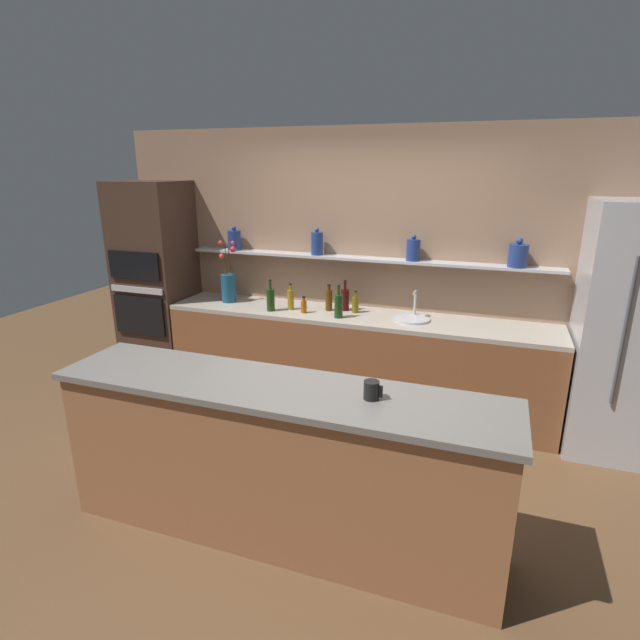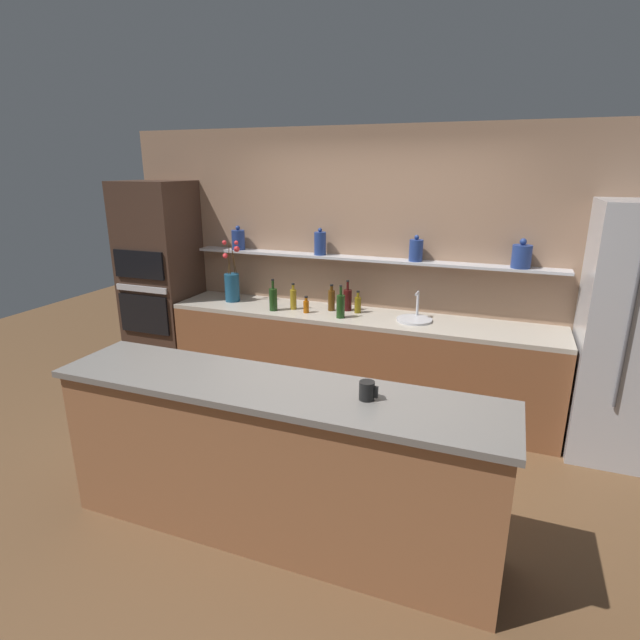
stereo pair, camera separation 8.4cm
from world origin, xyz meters
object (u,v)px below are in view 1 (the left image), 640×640
(oven_tower, at_px, (157,283))
(bottle_oil_4, at_px, (355,304))
(flower_vase, at_px, (228,285))
(sink_fixture, at_px, (412,318))
(bottle_wine_2, at_px, (271,299))
(bottle_oil_6, at_px, (291,299))
(bottle_wine_5, at_px, (345,299))
(bottle_wine_0, at_px, (339,306))
(refrigerator, at_px, (633,333))
(bottle_sauce_3, at_px, (304,306))
(coffee_mug, at_px, (372,390))
(bottle_spirit_1, at_px, (329,300))

(oven_tower, bearing_deg, bottle_oil_4, 1.85)
(flower_vase, bearing_deg, sink_fixture, -0.26)
(bottle_wine_2, distance_m, bottle_oil_6, 0.19)
(oven_tower, distance_m, bottle_wine_5, 2.07)
(bottle_wine_0, xyz_separation_m, bottle_wine_5, (-0.02, 0.25, -0.01))
(bottle_oil_6, bearing_deg, bottle_wine_2, -146.27)
(refrigerator, height_order, bottle_sauce_3, refrigerator)
(bottle_sauce_3, relative_size, bottle_oil_4, 0.76)
(bottle_oil_6, bearing_deg, refrigerator, -0.06)
(coffee_mug, bearing_deg, refrigerator, 48.31)
(refrigerator, xyz_separation_m, flower_vase, (-3.58, 0.06, 0.09))
(refrigerator, relative_size, bottle_oil_4, 9.47)
(flower_vase, bearing_deg, bottle_oil_6, -4.39)
(bottle_wine_2, bearing_deg, flower_vase, 163.40)
(refrigerator, bearing_deg, bottle_wine_2, -178.03)
(bottle_wine_5, bearing_deg, bottle_wine_0, -86.28)
(refrigerator, height_order, bottle_wine_5, refrigerator)
(sink_fixture, bearing_deg, bottle_wine_0, -166.70)
(oven_tower, relative_size, bottle_oil_4, 9.90)
(bottle_wine_2, bearing_deg, bottle_oil_6, 33.73)
(sink_fixture, bearing_deg, bottle_wine_5, 171.47)
(refrigerator, bearing_deg, bottle_wine_5, 176.44)
(bottle_oil_4, bearing_deg, bottle_sauce_3, -158.99)
(bottle_sauce_3, bearing_deg, bottle_oil_6, 156.72)
(bottle_oil_6, relative_size, coffee_mug, 2.41)
(flower_vase, bearing_deg, bottle_oil_4, 2.18)
(flower_vase, relative_size, bottle_oil_6, 2.44)
(bottle_wine_0, bearing_deg, bottle_oil_4, 64.95)
(bottle_spirit_1, bearing_deg, oven_tower, -178.35)
(bottle_wine_2, distance_m, bottle_sauce_3, 0.33)
(refrigerator, height_order, bottle_wine_2, refrigerator)
(bottle_spirit_1, distance_m, bottle_oil_6, 0.37)
(flower_vase, xyz_separation_m, coffee_mug, (1.96, -1.88, -0.02))
(oven_tower, xyz_separation_m, coffee_mug, (2.82, -1.86, 0.02))
(bottle_spirit_1, relative_size, bottle_sauce_3, 1.59)
(bottle_sauce_3, relative_size, coffee_mug, 1.52)
(sink_fixture, height_order, bottle_wine_5, bottle_wine_5)
(refrigerator, height_order, oven_tower, oven_tower)
(sink_fixture, height_order, bottle_spirit_1, bottle_spirit_1)
(bottle_spirit_1, bearing_deg, coffee_mug, -65.01)
(refrigerator, height_order, bottle_oil_6, refrigerator)
(refrigerator, relative_size, bottle_wine_0, 6.60)
(refrigerator, height_order, bottle_spirit_1, refrigerator)
(bottle_wine_0, bearing_deg, bottle_oil_6, 168.22)
(flower_vase, xyz_separation_m, bottle_wine_5, (1.20, 0.09, -0.07))
(oven_tower, distance_m, bottle_sauce_3, 1.73)
(bottle_wine_0, height_order, bottle_spirit_1, bottle_wine_0)
(sink_fixture, xyz_separation_m, bottle_oil_6, (-1.16, -0.05, 0.08))
(bottle_wine_5, bearing_deg, flower_vase, -175.66)
(refrigerator, xyz_separation_m, bottle_oil_6, (-2.88, 0.00, 0.02))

